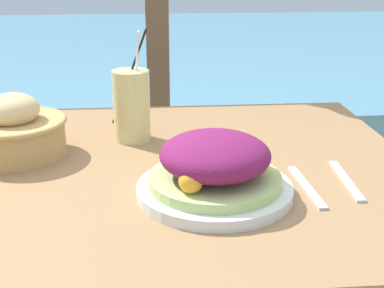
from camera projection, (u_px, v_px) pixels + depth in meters
patio_table at (168, 209)px, 1.10m from camera, size 1.00×0.85×0.70m
railing_fence at (157, 44)px, 1.66m from camera, size 2.80×0.08×1.11m
sea_backdrop at (152, 70)px, 4.21m from camera, size 12.00×4.00×0.42m
salad_plate at (215, 170)px, 0.92m from camera, size 0.27×0.27×0.11m
drink_glass at (132, 105)px, 1.19m from camera, size 0.09×0.08×0.25m
bread_basket at (14, 131)px, 1.10m from camera, size 0.22×0.22×0.13m
fork at (306, 187)px, 0.97m from camera, size 0.02×0.18×0.00m
knife at (346, 180)px, 0.99m from camera, size 0.03×0.18×0.00m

